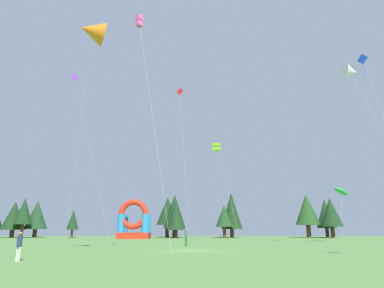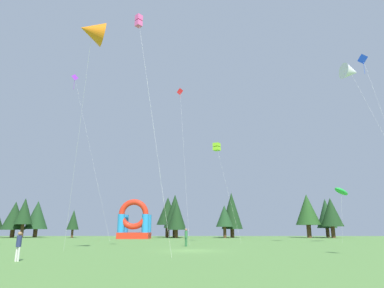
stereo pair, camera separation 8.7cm
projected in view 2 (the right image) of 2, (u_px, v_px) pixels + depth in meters
ground_plane at (191, 251)px, 29.21m from camera, size 120.00×120.00×0.00m
kite_red_diamond at (181, 94)px, 53.73m from camera, size 2.02×7.45×23.63m
kite_orange_delta at (92, 31)px, 26.91m from camera, size 4.29×7.31×18.32m
kite_green_parafoil at (341, 191)px, 47.95m from camera, size 3.43×3.34×7.81m
kite_lime_box at (217, 147)px, 47.84m from camera, size 3.41×2.27×13.72m
kite_purple_diamond at (75, 81)px, 57.42m from camera, size 8.24×0.85×27.42m
kite_pink_box at (139, 22)px, 29.74m from camera, size 3.83×3.69×20.32m
kite_blue_diamond at (364, 61)px, 45.52m from camera, size 1.91×10.04×24.75m
kite_white_delta at (350, 72)px, 41.04m from camera, size 2.58×10.06×21.58m
person_midfield at (186, 236)px, 36.35m from camera, size 0.45×0.45×1.88m
person_far_side at (19, 244)px, 19.86m from camera, size 0.36×0.36×1.70m
inflatable_blue_arch at (134, 224)px, 64.06m from camera, size 5.91×4.84×7.34m
tree_row_1 at (15, 216)px, 72.70m from camera, size 4.93×4.93×7.62m
tree_row_2 at (24, 211)px, 71.13m from camera, size 3.70×3.70×8.23m
tree_row_3 at (37, 215)px, 74.69m from camera, size 4.89×4.89×7.93m
tree_row_4 at (73, 220)px, 70.69m from camera, size 2.47×2.47×5.74m
tree_row_5 at (168, 211)px, 74.80m from camera, size 4.86×4.86×8.74m
tree_row_6 at (175, 211)px, 73.46m from camera, size 4.80×4.80×9.23m
tree_row_7 at (176, 215)px, 69.59m from camera, size 3.76×3.76×7.75m
tree_row_8 at (224, 216)px, 70.13m from camera, size 3.60×3.60×6.67m
tree_row_9 at (232, 211)px, 73.02m from camera, size 4.57×4.57×9.64m
tree_row_10 at (307, 210)px, 71.92m from camera, size 5.15×5.15×9.10m
tree_row_11 at (331, 212)px, 69.72m from camera, size 4.51×4.51×8.12m
tree_row_12 at (326, 213)px, 74.34m from camera, size 4.19×4.19×8.38m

